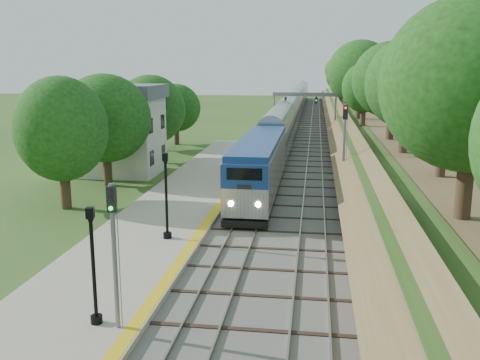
# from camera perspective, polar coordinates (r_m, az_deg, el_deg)

# --- Properties ---
(ground) EXTENTS (320.00, 320.00, 0.00)m
(ground) POSITION_cam_1_polar(r_m,az_deg,el_deg) (19.08, -5.40, -18.39)
(ground) COLOR #2D4C19
(ground) RESTS_ON ground
(trackbed) EXTENTS (9.50, 170.00, 0.28)m
(trackbed) POSITION_cam_1_polar(r_m,az_deg,el_deg) (76.59, 6.53, 4.86)
(trackbed) COLOR #4C4944
(trackbed) RESTS_ON ground
(platform) EXTENTS (6.40, 68.00, 0.38)m
(platform) POSITION_cam_1_polar(r_m,az_deg,el_deg) (34.58, -7.68, -3.90)
(platform) COLOR #9D957E
(platform) RESTS_ON ground
(yellow_stripe) EXTENTS (0.55, 68.00, 0.01)m
(yellow_stripe) POSITION_cam_1_polar(r_m,az_deg,el_deg) (33.88, -3.03, -3.79)
(yellow_stripe) COLOR gold
(yellow_stripe) RESTS_ON platform
(embankment) EXTENTS (10.64, 170.00, 11.70)m
(embankment) POSITION_cam_1_polar(r_m,az_deg,el_deg) (76.62, 12.85, 6.06)
(embankment) COLOR brown
(embankment) RESTS_ON ground
(station_building) EXTENTS (8.60, 6.60, 8.00)m
(station_building) POSITION_cam_1_polar(r_m,az_deg,el_deg) (49.66, -13.28, 5.36)
(station_building) COLOR beige
(station_building) RESTS_ON ground
(signal_gantry) EXTENTS (8.40, 0.38, 6.20)m
(signal_gantry) POSITION_cam_1_polar(r_m,az_deg,el_deg) (71.13, 6.89, 8.14)
(signal_gantry) COLOR slate
(signal_gantry) RESTS_ON ground
(trees_behind_platform) EXTENTS (7.82, 53.32, 7.21)m
(trees_behind_platform) POSITION_cam_1_polar(r_m,az_deg,el_deg) (39.97, -14.33, 4.37)
(trees_behind_platform) COLOR #332316
(trees_behind_platform) RESTS_ON ground
(train) EXTENTS (2.85, 133.95, 4.19)m
(train) POSITION_cam_1_polar(r_m,az_deg,el_deg) (96.24, 5.71, 7.60)
(train) COLOR black
(train) RESTS_ON trackbed
(lamppost_mid) EXTENTS (0.44, 0.44, 4.41)m
(lamppost_mid) POSITION_cam_1_polar(r_m,az_deg,el_deg) (20.27, -15.33, -9.52)
(lamppost_mid) COLOR black
(lamppost_mid) RESTS_ON platform
(lamppost_far) EXTENTS (0.47, 0.47, 4.74)m
(lamppost_far) POSITION_cam_1_polar(r_m,az_deg,el_deg) (29.21, -7.85, -2.20)
(lamppost_far) COLOR black
(lamppost_far) RESTS_ON platform
(signal_platform) EXTENTS (0.31, 0.25, 5.34)m
(signal_platform) POSITION_cam_1_polar(r_m,az_deg,el_deg) (19.32, -13.32, -6.34)
(signal_platform) COLOR slate
(signal_platform) RESTS_ON platform
(signal_farside) EXTENTS (0.37, 0.29, 6.72)m
(signal_farside) POSITION_cam_1_polar(r_m,az_deg,el_deg) (41.71, 11.07, 4.41)
(signal_farside) COLOR slate
(signal_farside) RESTS_ON ground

